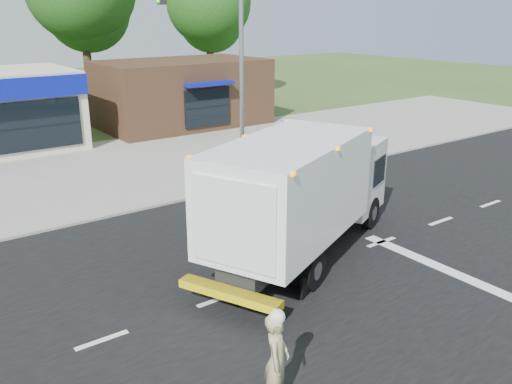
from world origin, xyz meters
The scene contains 10 objects.
ground centered at (0.00, 0.00, 0.00)m, with size 120.00×120.00×0.00m, color #385123.
road_asphalt centered at (0.00, 0.00, 0.00)m, with size 60.00×14.00×0.02m, color black.
sidewalk centered at (0.00, 8.20, 0.06)m, with size 60.00×2.40×0.12m, color gray.
parking_apron centered at (0.00, 14.00, 0.01)m, with size 60.00×9.00×0.02m, color gray.
lane_markings centered at (1.35, -1.35, 0.02)m, with size 55.20×7.00×0.01m.
ems_box_truck centered at (0.36, 0.78, 2.10)m, with size 8.53×5.67×3.64m.
emergency_worker centered at (-4.15, -3.81, 0.96)m, with size 0.79×0.79×1.96m.
brown_storefront centered at (7.00, 19.98, 2.00)m, with size 10.00×6.70×4.00m.
traffic_signal_pole centered at (2.35, 7.60, 4.92)m, with size 3.51×0.25×8.00m.
background_trees centered at (-0.85, 28.16, 7.38)m, with size 36.77×7.39×12.10m.
Camera 1 is at (-9.27, -10.22, 6.85)m, focal length 38.00 mm.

